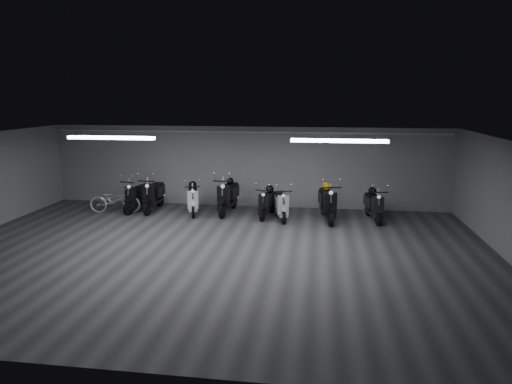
# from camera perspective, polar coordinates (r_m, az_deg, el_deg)

# --- Properties ---
(floor) EXTENTS (14.00, 10.00, 0.01)m
(floor) POSITION_cam_1_polar(r_m,az_deg,el_deg) (11.40, -5.29, -7.70)
(floor) COLOR #3D3C3F
(floor) RESTS_ON ground
(ceiling) EXTENTS (14.00, 10.00, 0.01)m
(ceiling) POSITION_cam_1_polar(r_m,az_deg,el_deg) (10.79, -5.58, 6.49)
(ceiling) COLOR slate
(ceiling) RESTS_ON ground
(back_wall) EXTENTS (14.00, 0.01, 2.80)m
(back_wall) POSITION_cam_1_polar(r_m,az_deg,el_deg) (15.84, -1.25, 3.19)
(back_wall) COLOR gray
(back_wall) RESTS_ON ground
(front_wall) EXTENTS (14.00, 0.01, 2.80)m
(front_wall) POSITION_cam_1_polar(r_m,az_deg,el_deg) (6.47, -15.86, -10.61)
(front_wall) COLOR gray
(front_wall) RESTS_ON ground
(fluor_strip_left) EXTENTS (2.40, 0.18, 0.08)m
(fluor_strip_left) POSITION_cam_1_polar(r_m,az_deg,el_deg) (12.75, -17.81, 6.53)
(fluor_strip_left) COLOR white
(fluor_strip_left) RESTS_ON ceiling
(fluor_strip_right) EXTENTS (2.40, 0.18, 0.08)m
(fluor_strip_right) POSITION_cam_1_polar(r_m,az_deg,el_deg) (11.50, 10.43, 6.37)
(fluor_strip_right) COLOR white
(fluor_strip_right) RESTS_ON ceiling
(conduit) EXTENTS (13.60, 0.05, 0.05)m
(conduit) POSITION_cam_1_polar(r_m,az_deg,el_deg) (15.61, -1.33, 7.57)
(conduit) COLOR white
(conduit) RESTS_ON back_wall
(scooter_0) EXTENTS (0.99, 1.91, 1.35)m
(scooter_0) POSITION_cam_1_polar(r_m,az_deg,el_deg) (15.76, -14.57, 0.08)
(scooter_0) COLOR black
(scooter_0) RESTS_ON floor
(scooter_1) EXTENTS (0.66, 1.91, 1.42)m
(scooter_1) POSITION_cam_1_polar(r_m,az_deg,el_deg) (15.64, -12.83, 0.20)
(scooter_1) COLOR black
(scooter_1) RESTS_ON floor
(scooter_2) EXTENTS (1.00, 1.78, 1.26)m
(scooter_2) POSITION_cam_1_polar(r_m,az_deg,el_deg) (15.03, -7.97, -0.40)
(scooter_2) COLOR white
(scooter_2) RESTS_ON floor
(scooter_3) EXTENTS (0.84, 2.06, 1.49)m
(scooter_3) POSITION_cam_1_polar(r_m,az_deg,el_deg) (14.95, -3.56, 0.09)
(scooter_3) COLOR black
(scooter_3) RESTS_ON floor
(scooter_5) EXTENTS (0.83, 1.71, 1.22)m
(scooter_5) POSITION_cam_1_polar(r_m,az_deg,el_deg) (14.48, 1.48, -0.84)
(scooter_5) COLOR black
(scooter_5) RESTS_ON floor
(scooter_6) EXTENTS (0.94, 1.78, 1.27)m
(scooter_6) POSITION_cam_1_polar(r_m,az_deg,el_deg) (14.23, 3.19, -0.99)
(scooter_6) COLOR #BABABF
(scooter_6) RESTS_ON floor
(scooter_7) EXTENTS (0.95, 2.04, 1.46)m
(scooter_7) POSITION_cam_1_polar(r_m,az_deg,el_deg) (14.24, 9.01, -0.70)
(scooter_7) COLOR black
(scooter_7) RESTS_ON floor
(scooter_9) EXTENTS (0.84, 1.77, 1.27)m
(scooter_9) POSITION_cam_1_polar(r_m,az_deg,el_deg) (14.52, 14.65, -1.10)
(scooter_9) COLOR black
(scooter_9) RESTS_ON floor
(bicycle) EXTENTS (1.73, 0.83, 1.07)m
(bicycle) POSITION_cam_1_polar(r_m,az_deg,el_deg) (15.75, -17.39, -0.61)
(bicycle) COLOR silver
(bicycle) RESTS_ON floor
(helmet_0) EXTENTS (0.27, 0.27, 0.27)m
(helmet_0) POSITION_cam_1_polar(r_m,az_deg,el_deg) (14.44, 8.86, 0.74)
(helmet_0) COLOR #E6A60D
(helmet_0) RESTS_ON scooter_7
(helmet_1) EXTENTS (0.23, 0.23, 0.23)m
(helmet_1) POSITION_cam_1_polar(r_m,az_deg,el_deg) (15.16, -3.27, 1.40)
(helmet_1) COLOR black
(helmet_1) RESTS_ON scooter_3
(helmet_2) EXTENTS (0.28, 0.28, 0.28)m
(helmet_2) POSITION_cam_1_polar(r_m,az_deg,el_deg) (15.20, -8.00, 0.86)
(helmet_2) COLOR black
(helmet_2) RESTS_ON scooter_2
(helmet_3) EXTENTS (0.25, 0.25, 0.25)m
(helmet_3) POSITION_cam_1_polar(r_m,az_deg,el_deg) (14.69, 14.46, 0.15)
(helmet_3) COLOR black
(helmet_3) RESTS_ON scooter_9
(helmet_4) EXTENTS (0.26, 0.26, 0.26)m
(helmet_4) POSITION_cam_1_polar(r_m,az_deg,el_deg) (14.63, 1.75, 0.40)
(helmet_4) COLOR black
(helmet_4) RESTS_ON scooter_5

